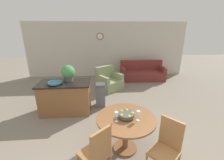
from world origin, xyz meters
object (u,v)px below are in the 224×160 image
(fruit_bowl, at_px, (126,114))
(potted_plant, at_px, (68,73))
(wine_glass_left, at_px, (116,114))
(couch, at_px, (142,73))
(dining_chair_near_left, at_px, (97,152))
(dining_table, at_px, (126,125))
(wine_glass_right, at_px, (138,113))
(teal_bowl, at_px, (55,83))
(armchair, at_px, (109,82))
(dining_chair_near_right, at_px, (167,146))
(kitchen_island, at_px, (66,97))
(trash_bin, at_px, (100,95))

(fruit_bowl, bearing_deg, potted_plant, 128.59)
(wine_glass_left, relative_size, couch, 0.10)
(dining_chair_near_left, distance_m, wine_glass_left, 0.69)
(potted_plant, bearing_deg, dining_table, -51.42)
(wine_glass_right, bearing_deg, couch, 73.36)
(teal_bowl, distance_m, armchair, 2.50)
(dining_chair_near_left, bearing_deg, teal_bowl, 78.23)
(teal_bowl, distance_m, couch, 4.44)
(fruit_bowl, xyz_separation_m, potted_plant, (-1.40, 1.75, 0.36))
(wine_glass_left, relative_size, potted_plant, 0.43)
(dining_chair_near_left, bearing_deg, dining_chair_near_right, -39.22)
(couch, xyz_separation_m, armchair, (-1.69, -1.11, 0.00))
(teal_bowl, bearing_deg, couch, 41.81)
(dining_table, bearing_deg, teal_bowl, 139.11)
(fruit_bowl, xyz_separation_m, armchair, (-0.13, 3.30, -0.50))
(dining_table, xyz_separation_m, armchair, (-0.13, 3.30, -0.27))
(kitchen_island, height_order, teal_bowl, teal_bowl)
(kitchen_island, bearing_deg, wine_glass_right, -45.53)
(couch, relative_size, armchair, 1.77)
(dining_table, height_order, couch, couch)
(wine_glass_left, xyz_separation_m, trash_bin, (-0.29, 1.99, -0.52))
(fruit_bowl, height_order, wine_glass_right, wine_glass_right)
(wine_glass_left, height_order, teal_bowl, teal_bowl)
(dining_table, bearing_deg, couch, 70.56)
(trash_bin, height_order, armchair, armchair)
(teal_bowl, xyz_separation_m, potted_plant, (0.32, 0.27, 0.20))
(fruit_bowl, distance_m, wine_glass_left, 0.25)
(potted_plant, relative_size, couch, 0.22)
(wine_glass_left, bearing_deg, teal_bowl, 133.34)
(dining_chair_near_right, bearing_deg, couch, -51.92)
(dining_chair_near_left, distance_m, wine_glass_right, 0.97)
(couch, bearing_deg, dining_chair_near_right, -99.84)
(wine_glass_right, relative_size, couch, 0.10)
(fruit_bowl, bearing_deg, wine_glass_left, -149.79)
(potted_plant, xyz_separation_m, trash_bin, (0.91, 0.12, -0.79))
(wine_glass_right, bearing_deg, armchair, 95.58)
(fruit_bowl, bearing_deg, dining_chair_near_right, -43.32)
(armchair, bearing_deg, trash_bin, -140.67)
(dining_chair_near_left, relative_size, teal_bowl, 2.73)
(dining_table, distance_m, kitchen_island, 2.21)
(couch, bearing_deg, wine_glass_right, -105.48)
(dining_chair_near_right, relative_size, fruit_bowl, 3.11)
(dining_chair_near_right, distance_m, trash_bin, 2.66)
(dining_table, relative_size, dining_chair_near_right, 1.16)
(potted_plant, bearing_deg, trash_bin, 7.42)
(wine_glass_left, height_order, trash_bin, wine_glass_left)
(teal_bowl, bearing_deg, wine_glass_right, -39.86)
(dining_table, relative_size, dining_chair_near_left, 1.16)
(dining_table, relative_size, teal_bowl, 3.18)
(wine_glass_right, xyz_separation_m, kitchen_island, (-1.71, 1.74, -0.43))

